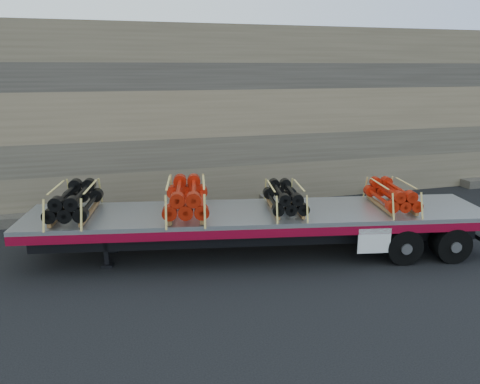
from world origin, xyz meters
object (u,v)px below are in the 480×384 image
object	(u,v)px
bundle_front	(75,202)
bundle_midfront	(186,198)
bundle_rear	(392,196)
bundle_midrear	(285,198)
trailer	(258,232)

from	to	relation	value
bundle_front	bundle_midfront	bearing A→B (deg)	0.00
bundle_midfront	bundle_rear	xyz separation A→B (m)	(6.01, -1.19, -0.08)
bundle_front	bundle_midrear	distance (m)	6.02
bundle_midrear	bundle_rear	world-z (taller)	bundle_midrear
bundle_front	trailer	bearing A→B (deg)	0.00
trailer	bundle_midrear	bearing A→B (deg)	-0.00
bundle_rear	bundle_midfront	bearing A→B (deg)	180.00
bundle_rear	bundle_front	bearing A→B (deg)	-180.00
bundle_midfront	bundle_midrear	bearing A→B (deg)	0.00
bundle_front	bundle_midfront	xyz separation A→B (m)	(3.09, -0.61, 0.03)
trailer	bundle_midrear	world-z (taller)	bundle_midrear
trailer	bundle_rear	world-z (taller)	bundle_rear
trailer	bundle_midrear	xyz separation A→B (m)	(0.78, -0.15, 1.03)
trailer	bundle_front	world-z (taller)	bundle_front
bundle_rear	bundle_midrear	bearing A→B (deg)	180.00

